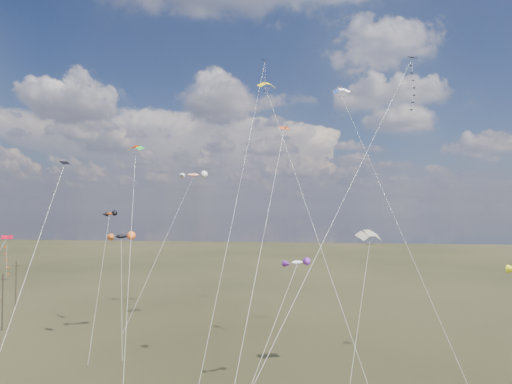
# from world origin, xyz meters

# --- Properties ---
(utility_pole_near) EXTENTS (1.40, 0.20, 8.00)m
(utility_pole_near) POSITION_xyz_m (-38.00, 30.00, 4.09)
(utility_pole_near) COLOR black
(utility_pole_near) RESTS_ON ground
(utility_pole_far) EXTENTS (1.40, 0.20, 8.00)m
(utility_pole_far) POSITION_xyz_m (-46.00, 44.00, 4.09)
(utility_pole_far) COLOR black
(utility_pole_far) RESTS_ON ground
(diamond_black_high) EXTENTS (17.51, 22.38, 33.24)m
(diamond_black_high) POSITION_xyz_m (15.17, 18.01, 28.25)
(diamond_black_high) COLOR black
(diamond_black_high) RESTS_ON ground
(diamond_navy_tall) EXTENTS (3.96, 24.34, 37.74)m
(diamond_navy_tall) POSITION_xyz_m (-0.95, 29.81, 32.46)
(diamond_navy_tall) COLOR #12224F
(diamond_navy_tall) RESTS_ON ground
(diamond_black_mid) EXTENTS (1.64, 14.22, 21.59)m
(diamond_black_mid) POSITION_xyz_m (-15.88, 4.60, 14.75)
(diamond_black_mid) COLOR black
(diamond_black_mid) RESTS_ON ground
(diamond_red_low) EXTENTS (3.48, 10.30, 14.30)m
(diamond_red_low) POSITION_xyz_m (-27.34, 15.77, 11.63)
(diamond_red_low) COLOR red
(diamond_red_low) RESTS_ON ground
(diamond_orange_center) EXTENTS (3.71, 16.24, 25.05)m
(diamond_orange_center) POSITION_xyz_m (2.47, 8.62, 17.68)
(diamond_orange_center) COLOR #E33D0E
(diamond_orange_center) RESTS_ON ground
(parafoil_yellow) EXTENTS (12.75, 18.30, 33.78)m
(parafoil_yellow) POSITION_xyz_m (0.13, 27.59, 32.97)
(parafoil_yellow) COLOR #DEBB09
(parafoil_yellow) RESTS_ON ground
(parafoil_blue_white) EXTENTS (12.14, 23.73, 36.08)m
(parafoil_blue_white) POSITION_xyz_m (10.13, 40.60, 35.22)
(parafoil_blue_white) COLOR blue
(parafoil_blue_white) RESTS_ON ground
(parafoil_striped) EXTENTS (4.47, 9.83, 15.53)m
(parafoil_striped) POSITION_xyz_m (11.48, 16.65, 14.81)
(parafoil_striped) COLOR #F1A807
(parafoil_striped) RESTS_ON ground
(parafoil_tricolor) EXTENTS (6.19, 15.29, 24.72)m
(parafoil_tricolor) POSITION_xyz_m (-13.83, 19.10, 24.01)
(parafoil_tricolor) COLOR gold
(parafoil_tricolor) RESTS_ON ground
(novelty_black_orange) EXTENTS (5.64, 9.62, 14.17)m
(novelty_black_orange) POSITION_xyz_m (-19.44, 28.02, 13.52)
(novelty_black_orange) COLOR black
(novelty_black_orange) RESTS_ON ground
(novelty_orange_black) EXTENTS (5.24, 13.89, 16.97)m
(novelty_orange_black) POSITION_xyz_m (-22.41, 30.63, 16.44)
(novelty_orange_black) COLOR #DA480D
(novelty_orange_black) RESTS_ON ground
(novelty_white_purple) EXTENTS (5.85, 9.47, 12.76)m
(novelty_white_purple) POSITION_xyz_m (4.55, 12.29, 12.31)
(novelty_white_purple) COLOR silver
(novelty_white_purple) RESTS_ON ground
(novelty_redwhite_stripe) EXTENTS (8.75, 12.66, 23.31)m
(novelty_redwhite_stripe) POSITION_xyz_m (-13.60, 41.84, 22.61)
(novelty_redwhite_stripe) COLOR red
(novelty_redwhite_stripe) RESTS_ON ground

